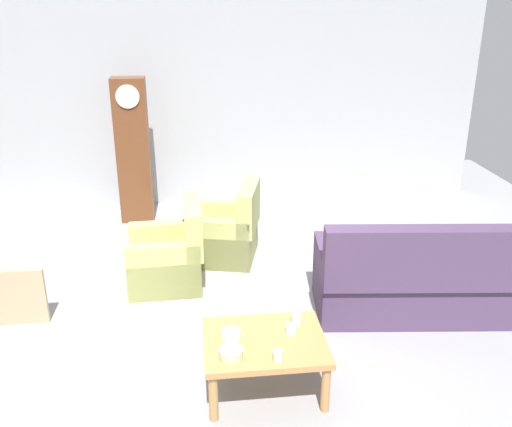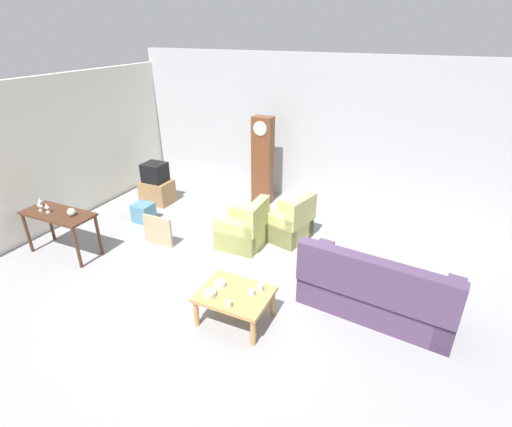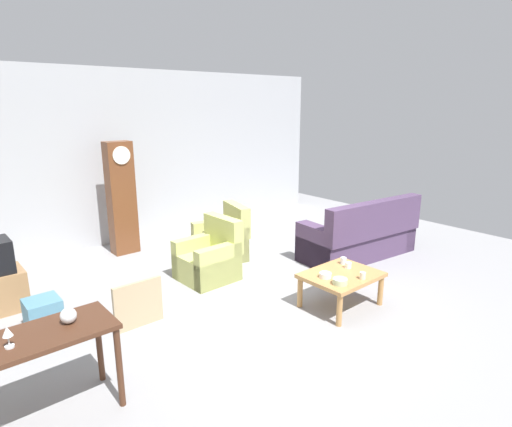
{
  "view_description": "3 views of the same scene",
  "coord_description": "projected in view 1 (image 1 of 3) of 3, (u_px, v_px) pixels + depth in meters",
  "views": [
    {
      "loc": [
        -0.07,
        -4.61,
        3.0
      ],
      "look_at": [
        0.57,
        0.77,
        0.86
      ],
      "focal_mm": 39.62,
      "sensor_mm": 36.0,
      "label": 1
    },
    {
      "loc": [
        2.46,
        -4.57,
        3.7
      ],
      "look_at": [
        0.15,
        0.4,
        1.01
      ],
      "focal_mm": 27.02,
      "sensor_mm": 36.0,
      "label": 2
    },
    {
      "loc": [
        -3.7,
        -4.06,
        2.6
      ],
      "look_at": [
        0.53,
        0.92,
        0.88
      ],
      "focal_mm": 29.68,
      "sensor_mm": 36.0,
      "label": 3
    }
  ],
  "objects": [
    {
      "name": "bowl_shallow_green",
      "position": [
        231.0,
        353.0,
        4.2
      ],
      "size": [
        0.18,
        0.18,
        0.07
      ],
      "primitive_type": "cylinder",
      "color": "#B2C69E",
      "rests_on": "coffee_table_wood"
    },
    {
      "name": "garage_door_wall",
      "position": [
        194.0,
        95.0,
        8.11
      ],
      "size": [
        8.4,
        0.16,
        3.2
      ],
      "primitive_type": "cube",
      "color": "#ADAFB5",
      "rests_on": "ground_plane"
    },
    {
      "name": "couch_floral",
      "position": [
        425.0,
        281.0,
        5.53
      ],
      "size": [
        2.18,
        1.1,
        1.04
      ],
      "color": "#4C3856",
      "rests_on": "ground_plane"
    },
    {
      "name": "cup_white_porcelain",
      "position": [
        291.0,
        329.0,
        4.5
      ],
      "size": [
        0.09,
        0.09,
        0.08
      ],
      "primitive_type": "cylinder",
      "color": "white",
      "rests_on": "coffee_table_wood"
    },
    {
      "name": "armchair_olive_near",
      "position": [
        169.0,
        258.0,
        6.11
      ],
      "size": [
        0.81,
        0.78,
        0.92
      ],
      "color": "#B7BC66",
      "rests_on": "ground_plane"
    },
    {
      "name": "ground_plane",
      "position": [
        207.0,
        329.0,
        5.37
      ],
      "size": [
        10.4,
        10.4,
        0.0
      ],
      "primitive_type": "plane",
      "color": "gray"
    },
    {
      "name": "framed_picture_leaning",
      "position": [
        14.0,
        297.0,
        5.37
      ],
      "size": [
        0.6,
        0.05,
        0.57
      ],
      "primitive_type": "cube",
      "color": "tan",
      "rests_on": "ground_plane"
    },
    {
      "name": "cup_blue_rimmed",
      "position": [
        296.0,
        319.0,
        4.62
      ],
      "size": [
        0.08,
        0.08,
        0.09
      ],
      "primitive_type": "cylinder",
      "color": "silver",
      "rests_on": "coffee_table_wood"
    },
    {
      "name": "coffee_table_wood",
      "position": [
        265.0,
        347.0,
        4.45
      ],
      "size": [
        0.96,
        0.76,
        0.45
      ],
      "color": "#B27F47",
      "rests_on": "ground_plane"
    },
    {
      "name": "grandfather_clock",
      "position": [
        133.0,
        151.0,
        7.6
      ],
      "size": [
        0.44,
        0.3,
        1.97
      ],
      "color": "brown",
      "rests_on": "ground_plane"
    },
    {
      "name": "armchair_olive_far",
      "position": [
        226.0,
        234.0,
        6.71
      ],
      "size": [
        0.95,
        0.93,
        0.92
      ],
      "color": "tan",
      "rests_on": "ground_plane"
    },
    {
      "name": "cup_cream_tall",
      "position": [
        278.0,
        356.0,
        4.16
      ],
      "size": [
        0.07,
        0.07,
        0.09
      ],
      "primitive_type": "cylinder",
      "color": "beige",
      "rests_on": "coffee_table_wood"
    },
    {
      "name": "bowl_white_stacked",
      "position": [
        231.0,
        335.0,
        4.43
      ],
      "size": [
        0.15,
        0.15,
        0.06
      ],
      "primitive_type": "cylinder",
      "color": "white",
      "rests_on": "coffee_table_wood"
    }
  ]
}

